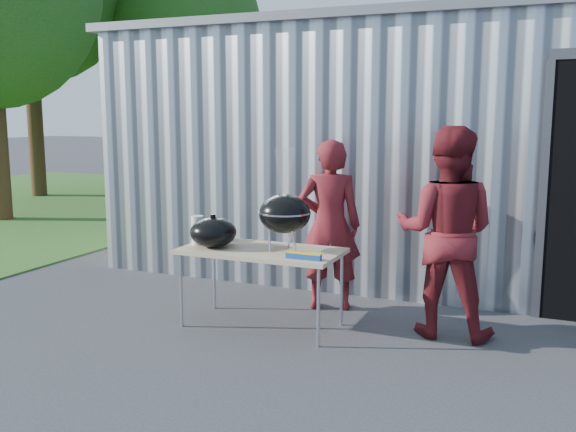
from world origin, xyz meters
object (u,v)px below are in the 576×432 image
at_px(kettle_grill, 285,206).
at_px(person_cook, 330,225).
at_px(folding_table, 261,253).
at_px(person_bystander, 446,232).

xyz_separation_m(kettle_grill, person_cook, (0.16, 0.78, -0.29)).
distance_m(kettle_grill, person_cook, 0.85).
xyz_separation_m(folding_table, person_cook, (0.40, 0.80, 0.17)).
bearing_deg(person_cook, folding_table, 46.24).
distance_m(kettle_grill, person_bystander, 1.47).
bearing_deg(kettle_grill, person_cook, 78.32).
bearing_deg(person_bystander, kettle_grill, 16.15).
bearing_deg(person_cook, kettle_grill, 60.95).
height_order(folding_table, kettle_grill, kettle_grill).
height_order(kettle_grill, person_bystander, person_bystander).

